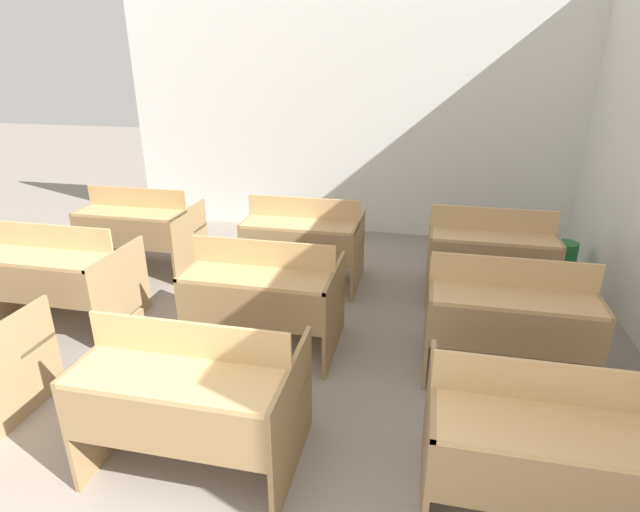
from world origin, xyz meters
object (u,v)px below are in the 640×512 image
at_px(bench_third_center, 304,240).
at_px(bench_third_right, 489,253).
at_px(bench_second_left, 58,274).
at_px(bench_second_right, 507,315).
at_px(bench_third_left, 141,228).
at_px(bench_front_right, 546,443).
at_px(bench_front_center, 194,393).
at_px(wastepaper_bin, 564,259).
at_px(bench_second_center, 264,294).

bearing_deg(bench_third_center, bench_third_right, 0.53).
bearing_deg(bench_second_left, bench_third_center, 34.45).
height_order(bench_second_right, bench_third_left, same).
bearing_deg(bench_front_right, bench_front_center, -179.91).
xyz_separation_m(bench_second_right, wastepaper_bin, (0.87, 2.03, -0.29)).
height_order(bench_second_left, bench_second_right, same).
xyz_separation_m(bench_second_left, bench_third_right, (3.69, 1.30, 0.00)).
distance_m(bench_front_center, bench_front_right, 1.85).
relative_size(bench_third_center, wastepaper_bin, 3.02).
distance_m(bench_front_right, bench_second_center, 2.25).
bearing_deg(bench_third_left, bench_front_center, -54.19).
bearing_deg(bench_third_center, wastepaper_bin, 16.23).
height_order(bench_front_center, bench_third_right, same).
distance_m(bench_second_center, bench_second_right, 1.83).
bearing_deg(bench_second_right, bench_second_center, -179.06).
height_order(bench_front_center, bench_front_right, same).
height_order(bench_front_right, bench_second_left, same).
xyz_separation_m(bench_front_center, bench_third_right, (1.82, 2.57, 0.00)).
relative_size(bench_second_left, bench_third_left, 1.00).
bearing_deg(bench_second_left, bench_third_right, 19.40).
xyz_separation_m(bench_front_right, bench_second_center, (-1.85, 1.28, 0.00)).
bearing_deg(bench_second_right, bench_third_right, 90.34).
height_order(bench_second_center, bench_second_right, same).
distance_m(bench_front_center, bench_third_center, 2.56).
distance_m(bench_second_left, bench_second_center, 1.86).
distance_m(bench_third_center, bench_third_right, 1.82).
relative_size(bench_second_center, bench_third_center, 1.00).
bearing_deg(bench_front_right, wastepaper_bin, 75.67).
distance_m(bench_third_right, wastepaper_bin, 1.21).
bearing_deg(wastepaper_bin, bench_third_right, -138.89).
relative_size(bench_front_center, bench_third_right, 1.00).
height_order(bench_front_center, bench_third_left, same).
xyz_separation_m(bench_third_left, wastepaper_bin, (4.55, 0.78, -0.29)).
xyz_separation_m(bench_second_left, bench_second_center, (1.86, 0.01, 0.00)).
distance_m(bench_second_right, bench_third_center, 2.21).
bearing_deg(bench_front_center, bench_second_right, 35.74).
bearing_deg(bench_third_left, bench_second_left, -90.87).
height_order(bench_third_center, wastepaper_bin, bench_third_center).
relative_size(bench_third_left, bench_third_center, 1.00).
height_order(bench_front_center, bench_second_right, same).
xyz_separation_m(bench_third_center, bench_third_right, (1.82, 0.02, 0.00)).
bearing_deg(wastepaper_bin, bench_second_left, -155.65).
bearing_deg(bench_front_center, bench_third_center, 90.05).
relative_size(bench_second_left, bench_second_center, 1.00).
height_order(bench_second_left, bench_third_right, same).
bearing_deg(bench_front_center, bench_second_left, 145.68).
height_order(bench_second_left, bench_third_left, same).
distance_m(bench_second_center, bench_third_center, 1.27).
xyz_separation_m(bench_second_left, wastepaper_bin, (4.57, 2.07, -0.29)).
bearing_deg(bench_third_left, bench_front_right, -34.73).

